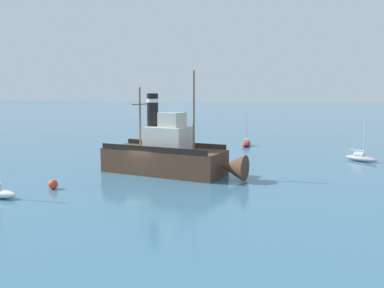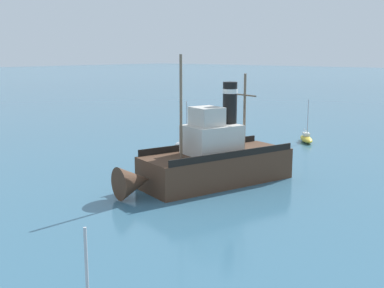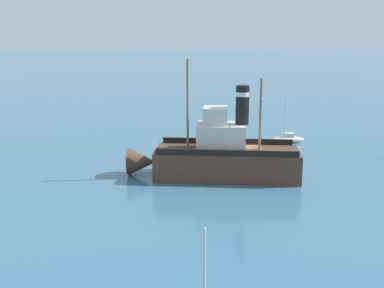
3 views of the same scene
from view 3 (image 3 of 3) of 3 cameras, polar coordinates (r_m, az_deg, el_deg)
name	(u,v)px [view 3 (image 3 of 3)]	position (r m, az deg, el deg)	size (l,w,h in m)	color
ground_plane	(243,171)	(42.84, 6.08, -3.24)	(600.00, 600.00, 0.00)	#38667F
old_tugboat	(219,156)	(40.55, 3.27, -1.45)	(7.36, 14.78, 9.90)	#4C3323
sailboat_white	(287,139)	(54.63, 11.20, 0.61)	(1.58, 3.91, 4.90)	white
mooring_buoy	(273,147)	(50.57, 9.63, -0.36)	(0.78, 0.78, 0.78)	red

